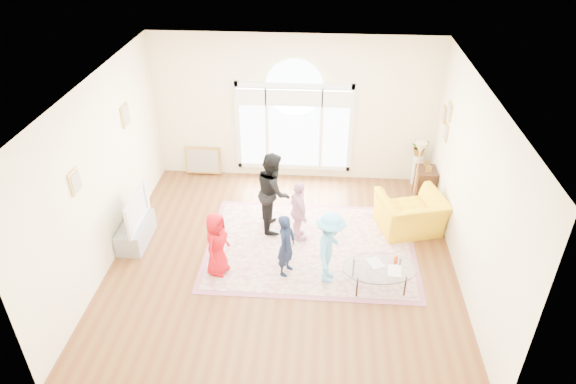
# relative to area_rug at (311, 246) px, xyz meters

# --- Properties ---
(ground) EXTENTS (6.00, 6.00, 0.00)m
(ground) POSITION_rel_area_rug_xyz_m (-0.48, -0.38, -0.01)
(ground) COLOR brown
(ground) RESTS_ON ground
(room_shell) EXTENTS (6.00, 6.00, 6.00)m
(room_shell) POSITION_rel_area_rug_xyz_m (-0.47, 2.46, 1.56)
(room_shell) COLOR #FFF1CA
(room_shell) RESTS_ON ground
(area_rug) EXTENTS (3.60, 2.60, 0.02)m
(area_rug) POSITION_rel_area_rug_xyz_m (0.00, 0.00, 0.00)
(area_rug) COLOR beige
(area_rug) RESTS_ON ground
(rug_border) EXTENTS (3.80, 2.80, 0.01)m
(rug_border) POSITION_rel_area_rug_xyz_m (-0.00, 0.00, -0.00)
(rug_border) COLOR #9A566A
(rug_border) RESTS_ON ground
(tv_console) EXTENTS (0.45, 1.00, 0.42)m
(tv_console) POSITION_rel_area_rug_xyz_m (-3.23, -0.08, 0.20)
(tv_console) COLOR #92969A
(tv_console) RESTS_ON ground
(television) EXTENTS (0.17, 1.09, 0.63)m
(television) POSITION_rel_area_rug_xyz_m (-3.22, -0.08, 0.73)
(television) COLOR black
(television) RESTS_ON tv_console
(coffee_table) EXTENTS (1.29, 0.90, 0.54)m
(coffee_table) POSITION_rel_area_rug_xyz_m (1.15, -1.00, 0.39)
(coffee_table) COLOR silver
(coffee_table) RESTS_ON ground
(armchair) EXTENTS (1.39, 1.29, 0.75)m
(armchair) POSITION_rel_area_rug_xyz_m (1.85, 0.67, 0.37)
(armchair) COLOR gold
(armchair) RESTS_ON ground
(side_cabinet) EXTENTS (0.40, 0.50, 0.70)m
(side_cabinet) POSITION_rel_area_rug_xyz_m (2.30, 1.84, 0.34)
(side_cabinet) COLOR black
(side_cabinet) RESTS_ON ground
(floor_lamp) EXTENTS (0.26, 0.26, 1.51)m
(floor_lamp) POSITION_rel_area_rug_xyz_m (2.01, 1.41, 1.27)
(floor_lamp) COLOR black
(floor_lamp) RESTS_ON ground
(plant_pedestal) EXTENTS (0.20, 0.20, 0.70)m
(plant_pedestal) POSITION_rel_area_rug_xyz_m (2.22, 2.46, 0.34)
(plant_pedestal) COLOR white
(plant_pedestal) RESTS_ON ground
(potted_plant) EXTENTS (0.40, 0.35, 0.41)m
(potted_plant) POSITION_rel_area_rug_xyz_m (2.22, 2.46, 0.90)
(potted_plant) COLOR #33722D
(potted_plant) RESTS_ON plant_pedestal
(leaning_picture) EXTENTS (0.80, 0.14, 0.62)m
(leaning_picture) POSITION_rel_area_rug_xyz_m (-2.52, 2.52, -0.01)
(leaning_picture) COLOR tan
(leaning_picture) RESTS_ON ground
(child_red) EXTENTS (0.52, 0.65, 1.17)m
(child_red) POSITION_rel_area_rug_xyz_m (-1.55, -0.81, 0.59)
(child_red) COLOR #B90C16
(child_red) RESTS_ON area_rug
(child_navy) EXTENTS (0.41, 0.49, 1.14)m
(child_navy) POSITION_rel_area_rug_xyz_m (-0.39, -0.75, 0.58)
(child_navy) COLOR #131D37
(child_navy) RESTS_ON area_rug
(child_black) EXTENTS (0.71, 0.85, 1.58)m
(child_black) POSITION_rel_area_rug_xyz_m (-0.74, 0.58, 0.80)
(child_black) COLOR black
(child_black) RESTS_ON area_rug
(child_pink) EXTENTS (0.54, 0.76, 1.20)m
(child_pink) POSITION_rel_area_rug_xyz_m (-0.24, 0.22, 0.61)
(child_pink) COLOR #E3A4BD
(child_pink) RESTS_ON area_rug
(child_blue) EXTENTS (0.65, 0.93, 1.31)m
(child_blue) POSITION_rel_area_rug_xyz_m (0.33, -0.86, 0.66)
(child_blue) COLOR #5DBDF2
(child_blue) RESTS_ON area_rug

